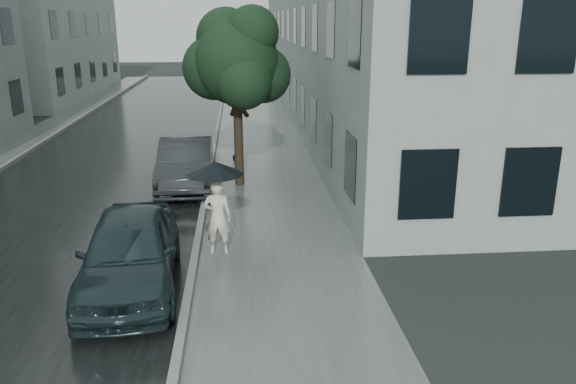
{
  "coord_description": "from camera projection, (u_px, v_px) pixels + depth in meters",
  "views": [
    {
      "loc": [
        -0.57,
        -9.38,
        4.88
      ],
      "look_at": [
        0.45,
        2.17,
        1.3
      ],
      "focal_mm": 35.0,
      "sensor_mm": 36.0,
      "label": 1
    }
  ],
  "objects": [
    {
      "name": "building_far_b",
      "position": [
        34.0,
        33.0,
        36.64
      ],
      "size": [
        7.02,
        18.0,
        8.0
      ],
      "color": "#94A29B",
      "rests_on": "ground"
    },
    {
      "name": "kerb_near",
      "position": [
        214.0,
        149.0,
        21.69
      ],
      "size": [
        0.15,
        60.0,
        0.15
      ],
      "primitive_type": "cube",
      "color": "slate",
      "rests_on": "ground"
    },
    {
      "name": "car_near",
      "position": [
        130.0,
        252.0,
        10.45
      ],
      "size": [
        2.01,
        4.38,
        1.46
      ],
      "primitive_type": "imported",
      "rotation": [
        0.0,
        0.0,
        0.07
      ],
      "color": "#1C2B2F",
      "rests_on": "ground"
    },
    {
      "name": "sidewalk_far",
      "position": [
        1.0,
        155.0,
        21.04
      ],
      "size": [
        1.7,
        60.0,
        0.01
      ],
      "primitive_type": "cube",
      "color": "#4C5451",
      "rests_on": "ground"
    },
    {
      "name": "umbrella",
      "position": [
        215.0,
        168.0,
        11.68
      ],
      "size": [
        1.57,
        1.57,
        1.17
      ],
      "rotation": [
        0.0,
        0.0,
        0.33
      ],
      "color": "black",
      "rests_on": "ground"
    },
    {
      "name": "building_near",
      "position": [
        358.0,
        27.0,
        28.11
      ],
      "size": [
        7.02,
        36.0,
        9.0
      ],
      "color": "#94A29B",
      "rests_on": "ground"
    },
    {
      "name": "car_far",
      "position": [
        186.0,
        163.0,
        16.92
      ],
      "size": [
        1.66,
        4.45,
        1.45
      ],
      "primitive_type": "imported",
      "rotation": [
        0.0,
        0.0,
        0.03
      ],
      "color": "#232629",
      "rests_on": "ground"
    },
    {
      "name": "sidewalk",
      "position": [
        261.0,
        150.0,
        21.86
      ],
      "size": [
        3.5,
        60.0,
        0.01
      ],
      "primitive_type": "cube",
      "color": "slate",
      "rests_on": "ground"
    },
    {
      "name": "street_tree",
      "position": [
        237.0,
        61.0,
        16.32
      ],
      "size": [
        3.22,
        2.92,
        5.29
      ],
      "color": "#332619",
      "rests_on": "ground"
    },
    {
      "name": "kerb_far",
      "position": [
        27.0,
        153.0,
        21.1
      ],
      "size": [
        0.15,
        60.0,
        0.15
      ],
      "primitive_type": "cube",
      "color": "slate",
      "rests_on": "ground"
    },
    {
      "name": "asphalt_road",
      "position": [
        122.0,
        153.0,
        21.42
      ],
      "size": [
        6.85,
        60.0,
        0.0
      ],
      "primitive_type": "cube",
      "color": "black",
      "rests_on": "ground"
    },
    {
      "name": "ground",
      "position": [
        274.0,
        294.0,
        10.42
      ],
      "size": [
        120.0,
        120.0,
        0.0
      ],
      "primitive_type": "plane",
      "color": "black",
      "rests_on": "ground"
    },
    {
      "name": "lamp_post",
      "position": [
        230.0,
        80.0,
        19.41
      ],
      "size": [
        0.84,
        0.38,
        4.99
      ],
      "rotation": [
        0.0,
        0.0,
        0.15
      ],
      "color": "black",
      "rests_on": "ground"
    },
    {
      "name": "pedestrian",
      "position": [
        218.0,
        217.0,
        11.98
      ],
      "size": [
        0.64,
        0.45,
        1.66
      ],
      "primitive_type": "imported",
      "rotation": [
        0.0,
        0.0,
        3.05
      ],
      "color": "silver",
      "rests_on": "sidewalk"
    }
  ]
}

